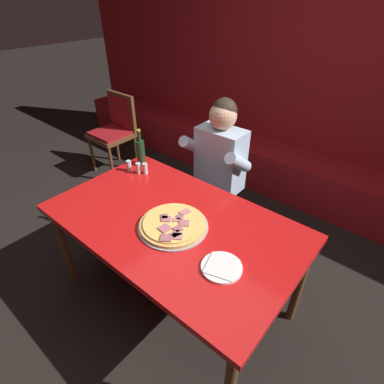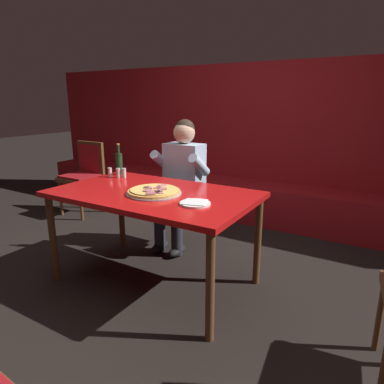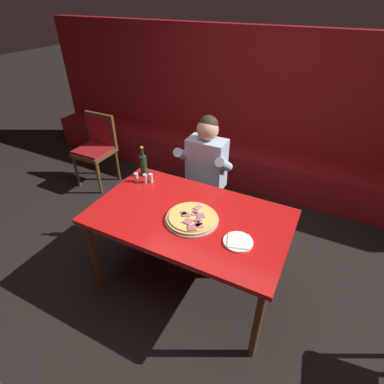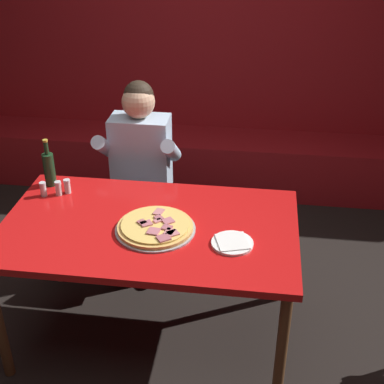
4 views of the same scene
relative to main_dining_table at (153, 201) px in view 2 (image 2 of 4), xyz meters
name	(u,v)px [view 2 (image 2 of 4)]	position (x,y,z in m)	size (l,w,h in m)	color
ground_plane	(156,281)	(0.00, 0.00, -0.70)	(24.00, 24.00, 0.00)	black
booth_wall_panel	(256,140)	(0.00, 2.18, 0.25)	(6.80, 0.16, 1.90)	maroon
booth_bench	(244,200)	(0.00, 1.86, -0.47)	(6.46, 0.48, 0.46)	maroon
main_dining_table	(153,201)	(0.00, 0.00, 0.00)	(1.56, 0.93, 0.77)	brown
pizza	(154,192)	(0.05, -0.05, 0.09)	(0.42, 0.42, 0.05)	#9E9EA3
plate_white_paper	(195,203)	(0.45, -0.12, 0.08)	(0.21, 0.21, 0.02)	white
beer_bottle	(119,163)	(-0.66, 0.35, 0.18)	(0.07, 0.07, 0.29)	#19381E
shaker_red_pepper_flakes	(118,173)	(-0.58, 0.24, 0.11)	(0.04, 0.04, 0.09)	silver
shaker_black_pepper	(124,173)	(-0.53, 0.27, 0.11)	(0.04, 0.04, 0.09)	silver
shaker_parmesan	(110,173)	(-0.66, 0.22, 0.11)	(0.04, 0.04, 0.09)	silver
diner_seated_blue_shirt	(180,179)	(-0.22, 0.71, 0.01)	(0.53, 0.53, 1.27)	black
dining_chair_far_right	(85,172)	(-1.88, 1.00, -0.14)	(0.44, 0.44, 0.93)	brown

